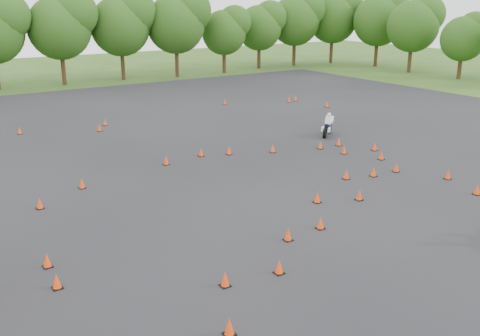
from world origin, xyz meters
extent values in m
plane|color=#2D5119|center=(0.00, 0.00, 0.00)|extent=(140.00, 140.00, 0.00)
plane|color=black|center=(0.00, 6.00, 0.01)|extent=(62.00, 62.00, 0.00)
cone|color=#F23C0A|center=(10.33, 5.71, 0.23)|extent=(0.26, 0.26, 0.45)
cone|color=#F23C0A|center=(16.82, 16.86, 0.23)|extent=(0.26, 0.26, 0.45)
cone|color=#F23C0A|center=(6.76, 2.45, 0.23)|extent=(0.26, 0.26, 0.45)
cone|color=#F23C0A|center=(16.47, 20.42, 0.23)|extent=(0.26, 0.26, 0.45)
cone|color=#F23C0A|center=(2.95, 9.59, 0.23)|extent=(0.26, 0.26, 0.45)
cone|color=#F23C0A|center=(8.39, 6.18, 0.23)|extent=(0.26, 0.26, 0.45)
cone|color=#F23C0A|center=(-4.79, -2.45, 0.23)|extent=(0.26, 0.26, 0.45)
cone|color=#F23C0A|center=(2.14, 1.29, 0.23)|extent=(0.26, 0.26, 0.45)
cone|color=#F23C0A|center=(-5.62, 8.58, 0.23)|extent=(0.26, 0.26, 0.45)
cone|color=#F23C0A|center=(-1.22, -0.97, 0.23)|extent=(0.26, 0.26, 0.45)
cone|color=#F23C0A|center=(5.37, 2.89, 0.23)|extent=(0.26, 0.26, 0.45)
cone|color=#F23C0A|center=(-0.28, 20.36, 0.23)|extent=(0.26, 0.26, 0.45)
cone|color=#F23C0A|center=(-1.19, 18.92, 0.23)|extent=(0.26, 0.26, 0.45)
cone|color=#F23C0A|center=(10.54, 22.26, 0.23)|extent=(0.26, 0.26, 0.45)
cone|color=#F23C0A|center=(-7.86, 7.06, 0.23)|extent=(0.26, 0.26, 0.45)
cone|color=#F23C0A|center=(9.35, 7.61, 0.23)|extent=(0.26, 0.26, 0.45)
cone|color=#F23C0A|center=(1.48, 10.14, 0.23)|extent=(0.26, 0.26, 0.45)
cone|color=#F23C0A|center=(8.68, -1.85, 0.23)|extent=(0.26, 0.26, 0.45)
cone|color=#F23C0A|center=(7.98, 7.69, 0.23)|extent=(0.26, 0.26, 0.45)
cone|color=#F23C0A|center=(-8.93, 1.72, 0.23)|extent=(0.26, 0.26, 0.45)
cone|color=#F23C0A|center=(-2.96, -2.72, 0.23)|extent=(0.26, 0.26, 0.45)
cone|color=#F23C0A|center=(8.25, 2.34, 0.23)|extent=(0.26, 0.26, 0.45)
cone|color=#F23C0A|center=(-5.99, -4.58, 0.23)|extent=(0.26, 0.26, 0.45)
cone|color=#F23C0A|center=(-0.82, 9.77, 0.23)|extent=(0.26, 0.26, 0.45)
cone|color=#F23C0A|center=(5.22, 8.59, 0.23)|extent=(0.26, 0.26, 0.45)
cone|color=#F23C0A|center=(-5.73, 20.97, 0.23)|extent=(0.26, 0.26, 0.45)
cone|color=#F23C0A|center=(9.26, 4.24, 0.23)|extent=(0.26, 0.26, 0.45)
cone|color=#F23C0A|center=(9.43, 0.19, 0.23)|extent=(0.26, 0.26, 0.45)
cone|color=#F23C0A|center=(-9.04, 0.20, 0.23)|extent=(0.26, 0.26, 0.45)
cone|color=#F23C0A|center=(0.43, -0.83, 0.23)|extent=(0.26, 0.26, 0.45)
cone|color=#F23C0A|center=(15.64, 20.27, 0.23)|extent=(0.26, 0.26, 0.45)
cone|color=#F23C0A|center=(3.84, 0.53, 0.23)|extent=(0.26, 0.26, 0.45)
camera|label=1|loc=(-12.25, -14.59, 8.23)|focal=40.00mm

